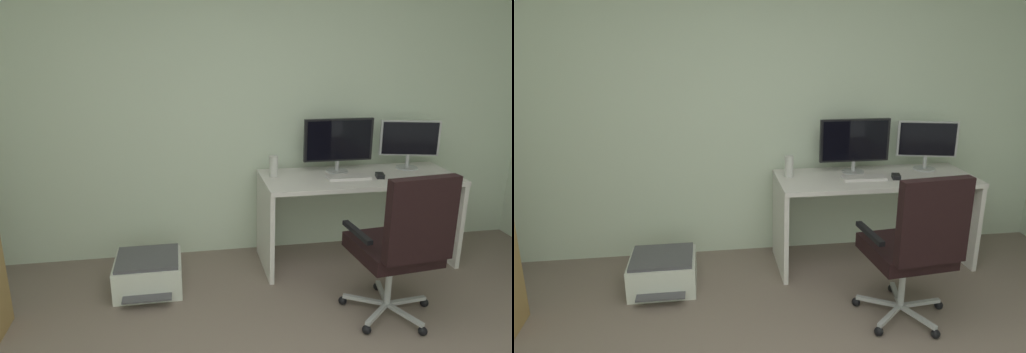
# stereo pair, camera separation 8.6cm
# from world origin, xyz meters

# --- Properties ---
(wall_back) EXTENTS (5.27, 0.10, 2.55)m
(wall_back) POSITION_xyz_m (0.00, 2.59, 1.27)
(wall_back) COLOR silver
(wall_back) RESTS_ON ground
(desk) EXTENTS (1.58, 0.63, 0.75)m
(desk) POSITION_xyz_m (0.98, 2.17, 0.56)
(desk) COLOR white
(desk) RESTS_ON ground
(monitor_main) EXTENTS (0.58, 0.18, 0.44)m
(monitor_main) POSITION_xyz_m (0.84, 2.31, 1.00)
(monitor_main) COLOR #B2B5B7
(monitor_main) RESTS_ON desk
(monitor_secondary) EXTENTS (0.48, 0.18, 0.41)m
(monitor_secondary) POSITION_xyz_m (1.46, 2.31, 0.99)
(monitor_secondary) COLOR #B2B5B7
(monitor_secondary) RESTS_ON desk
(keyboard) EXTENTS (0.34, 0.14, 0.02)m
(keyboard) POSITION_xyz_m (0.87, 2.11, 0.76)
(keyboard) COLOR silver
(keyboard) RESTS_ON desk
(computer_mouse) EXTENTS (0.08, 0.11, 0.03)m
(computer_mouse) POSITION_xyz_m (1.12, 2.09, 0.77)
(computer_mouse) COLOR black
(computer_mouse) RESTS_ON desk
(desktop_speaker) EXTENTS (0.07, 0.07, 0.17)m
(desktop_speaker) POSITION_xyz_m (0.29, 2.26, 0.83)
(desktop_speaker) COLOR silver
(desktop_speaker) RESTS_ON desk
(office_chair) EXTENTS (0.63, 0.65, 1.06)m
(office_chair) POSITION_xyz_m (0.92, 1.27, 0.58)
(office_chair) COLOR #B7BABC
(office_chair) RESTS_ON ground
(printer) EXTENTS (0.49, 0.53, 0.26)m
(printer) POSITION_xyz_m (-0.71, 1.97, 0.13)
(printer) COLOR white
(printer) RESTS_ON ground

